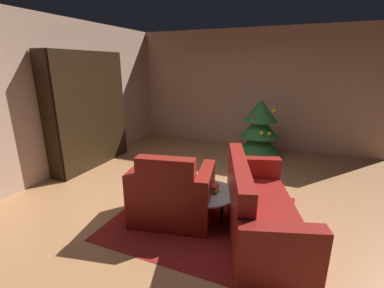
# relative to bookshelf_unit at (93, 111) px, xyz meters

# --- Properties ---
(ground_plane) EXTENTS (8.00, 8.00, 0.00)m
(ground_plane) POSITION_rel_bookshelf_unit_xyz_m (2.66, -0.88, -1.10)
(ground_plane) COLOR #B47A4E
(wall_back) EXTENTS (5.89, 0.06, 2.79)m
(wall_back) POSITION_rel_bookshelf_unit_xyz_m (2.66, 2.48, 0.30)
(wall_back) COLOR tan
(wall_back) RESTS_ON ground
(wall_left) EXTENTS (0.06, 6.79, 2.79)m
(wall_left) POSITION_rel_bookshelf_unit_xyz_m (-0.25, -0.88, 0.30)
(wall_left) COLOR tan
(wall_left) RESTS_ON ground
(area_rug) EXTENTS (2.23, 2.05, 0.01)m
(area_rug) POSITION_rel_bookshelf_unit_xyz_m (2.77, -1.10, -1.09)
(area_rug) COLOR maroon
(area_rug) RESTS_ON ground
(bookshelf_unit) EXTENTS (0.36, 1.79, 2.22)m
(bookshelf_unit) POSITION_rel_bookshelf_unit_xyz_m (0.00, 0.00, 0.00)
(bookshelf_unit) COLOR black
(bookshelf_unit) RESTS_ON ground
(armchair_red) EXTENTS (1.15, 0.95, 0.96)m
(armchair_red) POSITION_rel_bookshelf_unit_xyz_m (2.41, -1.30, -0.76)
(armchair_red) COLOR maroon
(armchair_red) RESTS_ON ground
(couch_red) EXTENTS (1.25, 1.95, 0.96)m
(couch_red) POSITION_rel_bookshelf_unit_xyz_m (3.51, -1.29, -0.77)
(couch_red) COLOR maroon
(couch_red) RESTS_ON ground
(coffee_table) EXTENTS (0.76, 0.76, 0.41)m
(coffee_table) POSITION_rel_bookshelf_unit_xyz_m (2.83, -1.15, -0.72)
(coffee_table) COLOR black
(coffee_table) RESTS_ON ground
(book_stack_on_table) EXTENTS (0.23, 0.17, 0.11)m
(book_stack_on_table) POSITION_rel_bookshelf_unit_xyz_m (2.86, -1.13, -0.64)
(book_stack_on_table) COLOR #4A8550
(book_stack_on_table) RESTS_ON coffee_table
(bottle_on_table) EXTENTS (0.06, 0.06, 0.32)m
(bottle_on_table) POSITION_rel_bookshelf_unit_xyz_m (2.75, -1.34, -0.56)
(bottle_on_table) COLOR #1F592A
(bottle_on_table) RESTS_ON coffee_table
(decorated_tree) EXTENTS (0.88, 0.88, 1.28)m
(decorated_tree) POSITION_rel_bookshelf_unit_xyz_m (3.04, 1.57, -0.44)
(decorated_tree) COLOR brown
(decorated_tree) RESTS_ON ground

